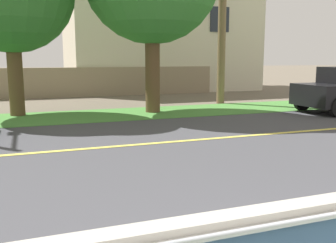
{
  "coord_description": "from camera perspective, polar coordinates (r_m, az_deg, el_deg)",
  "views": [
    {
      "loc": [
        -2.14,
        -1.22,
        1.85
      ],
      "look_at": [
        -0.38,
        3.53,
        1.0
      ],
      "focal_mm": 40.85,
      "sensor_mm": 36.0,
      "label": 1
    }
  ],
  "objects": [
    {
      "name": "curb_edge",
      "position": [
        4.53,
        10.04,
        -13.96
      ],
      "size": [
        44.0,
        0.3,
        0.11
      ],
      "primitive_type": "cube",
      "color": "#ADA89E",
      "rests_on": "ground_plane"
    },
    {
      "name": "ground_plane",
      "position": [
        9.64,
        -7.13,
        -1.63
      ],
      "size": [
        140.0,
        140.0,
        0.0
      ],
      "primitive_type": "plane",
      "color": "#665B4C"
    },
    {
      "name": "house_across_street",
      "position": [
        23.16,
        -1.47,
        14.45
      ],
      "size": [
        11.24,
        6.91,
        7.62
      ],
      "color": "beige",
      "rests_on": "ground_plane"
    },
    {
      "name": "far_verge_grass",
      "position": [
        12.58,
        -10.32,
        0.92
      ],
      "size": [
        48.0,
        2.8,
        0.02
      ],
      "primitive_type": "cube",
      "color": "#478438",
      "rests_on": "ground_plane"
    },
    {
      "name": "street_asphalt",
      "position": [
        8.22,
        -4.72,
        -3.5
      ],
      "size": [
        52.0,
        8.0,
        0.01
      ],
      "primitive_type": "cube",
      "color": "#424247",
      "rests_on": "ground_plane"
    },
    {
      "name": "garden_wall",
      "position": [
        18.86,
        -12.08,
        5.79
      ],
      "size": [
        13.0,
        0.36,
        1.4
      ],
      "primitive_type": "cube",
      "color": "gray",
      "rests_on": "ground_plane"
    },
    {
      "name": "road_centre_line",
      "position": [
        8.22,
        -4.72,
        -3.47
      ],
      "size": [
        48.0,
        0.14,
        0.01
      ],
      "primitive_type": "cube",
      "color": "#E0CC4C",
      "rests_on": "ground_plane"
    }
  ]
}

